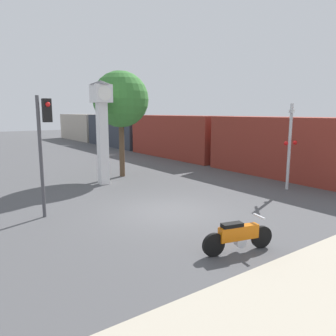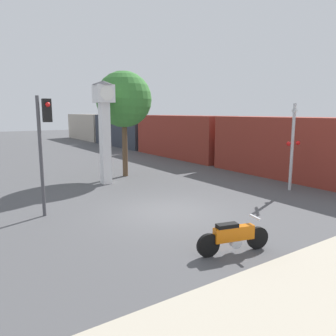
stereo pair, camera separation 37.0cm
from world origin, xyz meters
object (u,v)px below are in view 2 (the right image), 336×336
motorcycle (233,237)px  street_tree (124,100)px  clock_tower (104,117)px  freight_train (149,133)px  railroad_crossing_signal (293,144)px  traffic_light (44,134)px

motorcycle → street_tree: 12.03m
clock_tower → street_tree: 2.39m
freight_train → street_tree: 13.17m
motorcycle → railroad_crossing_signal: bearing=40.1°
motorcycle → freight_train: bearing=78.7°
motorcycle → railroad_crossing_signal: size_ratio=0.51×
traffic_light → street_tree: size_ratio=0.71×
railroad_crossing_signal → street_tree: 9.26m
railroad_crossing_signal → traffic_light: bearing=167.1°
freight_train → railroad_crossing_signal: (-2.76, -17.84, 0.52)m
freight_train → street_tree: size_ratio=7.05×
traffic_light → railroad_crossing_signal: bearing=-12.9°
clock_tower → freight_train: 15.11m
railroad_crossing_signal → street_tree: street_tree is taller
clock_tower → traffic_light: clock_tower is taller
freight_train → traffic_light: bearing=-130.8°
clock_tower → railroad_crossing_signal: 9.22m
traffic_light → motorcycle: bearing=-61.8°
traffic_light → railroad_crossing_signal: size_ratio=1.04×
street_tree → freight_train: bearing=53.2°
clock_tower → freight_train: (9.48, 11.64, -1.71)m
clock_tower → traffic_light: bearing=-135.5°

